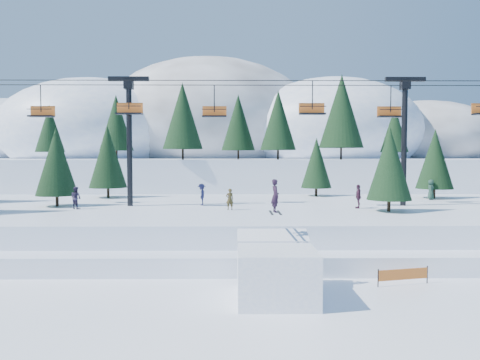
{
  "coord_description": "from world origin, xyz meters",
  "views": [
    {
      "loc": [
        -0.59,
        -19.43,
        6.53
      ],
      "look_at": [
        -0.31,
        6.0,
        5.2
      ],
      "focal_mm": 35.0,
      "sensor_mm": 36.0,
      "label": 1
    }
  ],
  "objects_px": {
    "chairlift": "(266,121)",
    "banner_near": "(403,274)",
    "banner_far": "(458,267)",
    "jump_kicker": "(276,270)"
  },
  "relations": [
    {
      "from": "chairlift",
      "to": "banner_near",
      "type": "distance_m",
      "value": 17.84
    },
    {
      "from": "banner_near",
      "to": "banner_far",
      "type": "xyz_separation_m",
      "value": [
        3.53,
        1.51,
        0.0
      ]
    },
    {
      "from": "chairlift",
      "to": "banner_far",
      "type": "distance_m",
      "value": 18.23
    },
    {
      "from": "jump_kicker",
      "to": "banner_far",
      "type": "distance_m",
      "value": 10.76
    },
    {
      "from": "jump_kicker",
      "to": "chairlift",
      "type": "distance_m",
      "value": 18.18
    },
    {
      "from": "banner_near",
      "to": "chairlift",
      "type": "bearing_deg",
      "value": 112.83
    },
    {
      "from": "chairlift",
      "to": "jump_kicker",
      "type": "bearing_deg",
      "value": -92.06
    },
    {
      "from": "jump_kicker",
      "to": "banner_near",
      "type": "xyz_separation_m",
      "value": [
        6.61,
        1.99,
        -0.75
      ]
    },
    {
      "from": "banner_near",
      "to": "jump_kicker",
      "type": "bearing_deg",
      "value": -163.25
    },
    {
      "from": "banner_near",
      "to": "banner_far",
      "type": "height_order",
      "value": "same"
    }
  ]
}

